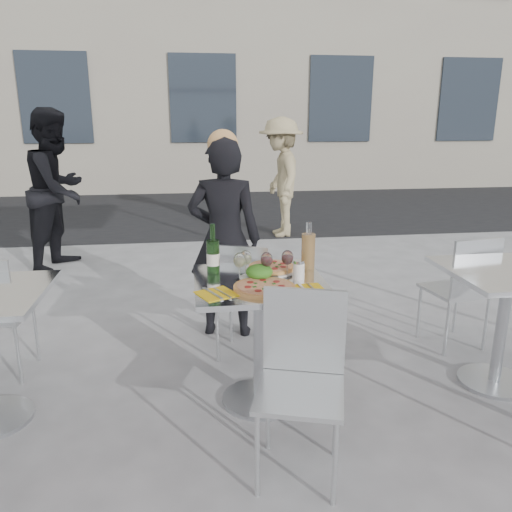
{
  "coord_description": "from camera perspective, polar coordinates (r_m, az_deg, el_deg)",
  "views": [
    {
      "loc": [
        -0.37,
        -2.6,
        1.62
      ],
      "look_at": [
        0.0,
        0.15,
        0.85
      ],
      "focal_mm": 35.0,
      "sensor_mm": 36.0,
      "label": 1
    }
  ],
  "objects": [
    {
      "name": "pedestrian_a",
      "position": [
        5.89,
        -21.69,
        7.07
      ],
      "size": [
        0.88,
        1.0,
        1.72
      ],
      "primitive_type": "imported",
      "rotation": [
        0.0,
        0.0,
        1.25
      ],
      "color": "black",
      "rests_on": "ground"
    },
    {
      "name": "chair_far",
      "position": [
        3.34,
        -1.48,
        -4.12
      ],
      "size": [
        0.5,
        0.5,
        0.84
      ],
      "rotation": [
        0.0,
        0.0,
        2.77
      ],
      "color": "silver",
      "rests_on": "ground"
    },
    {
      "name": "pizza_far",
      "position": [
        2.94,
        1.79,
        -1.39
      ],
      "size": [
        0.31,
        0.31,
        0.03
      ],
      "color": "white",
      "rests_on": "main_table"
    },
    {
      "name": "chair_near",
      "position": [
        2.37,
        5.27,
        -12.61
      ],
      "size": [
        0.49,
        0.5,
        0.86
      ],
      "rotation": [
        0.0,
        0.0,
        -0.3
      ],
      "color": "silver",
      "rests_on": "ground"
    },
    {
      "name": "napkin_left",
      "position": [
        2.57,
        -4.55,
        -4.29
      ],
      "size": [
        0.24,
        0.24,
        0.01
      ],
      "rotation": [
        0.0,
        0.0,
        0.44
      ],
      "color": "yellow",
      "rests_on": "main_table"
    },
    {
      "name": "wineglass_white_b",
      "position": [
        2.79,
        -1.2,
        -0.3
      ],
      "size": [
        0.07,
        0.07,
        0.16
      ],
      "color": "white",
      "rests_on": "main_table"
    },
    {
      "name": "carafe",
      "position": [
        2.94,
        5.98,
        0.59
      ],
      "size": [
        0.08,
        0.08,
        0.29
      ],
      "color": "tan",
      "rests_on": "main_table"
    },
    {
      "name": "main_table",
      "position": [
        2.84,
        0.41,
        -6.87
      ],
      "size": [
        0.72,
        0.72,
        0.75
      ],
      "color": "#B7BABF",
      "rests_on": "ground"
    },
    {
      "name": "wine_bottle",
      "position": [
        2.86,
        -4.92,
        0.11
      ],
      "size": [
        0.08,
        0.08,
        0.29
      ],
      "color": "#24501E",
      "rests_on": "main_table"
    },
    {
      "name": "ground",
      "position": [
        3.09,
        0.39,
        -16.16
      ],
      "size": [
        80.0,
        80.0,
        0.0
      ],
      "primitive_type": "plane",
      "color": "slate"
    },
    {
      "name": "side_table_right",
      "position": [
        3.38,
        26.57,
        -4.84
      ],
      "size": [
        0.72,
        0.72,
        0.75
      ],
      "color": "#B7BABF",
      "rests_on": "ground"
    },
    {
      "name": "pedestrian_b",
      "position": [
        6.99,
        2.84,
        8.94
      ],
      "size": [
        0.61,
        1.06,
        1.63
      ],
      "primitive_type": "imported",
      "rotation": [
        0.0,
        0.0,
        4.71
      ],
      "color": "tan",
      "rests_on": "ground"
    },
    {
      "name": "wineglass_white_a",
      "position": [
        2.74,
        -1.9,
        -0.6
      ],
      "size": [
        0.07,
        0.07,
        0.16
      ],
      "color": "white",
      "rests_on": "main_table"
    },
    {
      "name": "street_asphalt",
      "position": [
        9.25,
        -5.31,
        5.42
      ],
      "size": [
        24.0,
        5.0,
        0.0
      ],
      "primitive_type": "cube",
      "color": "black",
      "rests_on": "ground"
    },
    {
      "name": "side_chair_rfar",
      "position": [
        3.79,
        22.68,
        -2.92
      ],
      "size": [
        0.44,
        0.45,
        0.84
      ],
      "rotation": [
        0.0,
        0.0,
        3.3
      ],
      "color": "silver",
      "rests_on": "ground"
    },
    {
      "name": "wineglass_red_b",
      "position": [
        2.8,
        3.61,
        -0.28
      ],
      "size": [
        0.07,
        0.07,
        0.16
      ],
      "color": "white",
      "rests_on": "main_table"
    },
    {
      "name": "pizza_near",
      "position": [
        2.63,
        0.96,
        -3.6
      ],
      "size": [
        0.33,
        0.33,
        0.02
      ],
      "color": "#E6A85A",
      "rests_on": "main_table"
    },
    {
      "name": "woman_diner",
      "position": [
        3.72,
        -3.63,
        1.93
      ],
      "size": [
        0.6,
        0.46,
        1.49
      ],
      "primitive_type": "imported",
      "rotation": [
        0.0,
        0.0,
        2.94
      ],
      "color": "black",
      "rests_on": "ground"
    },
    {
      "name": "salad_plate",
      "position": [
        2.77,
        0.39,
        -1.99
      ],
      "size": [
        0.22,
        0.22,
        0.09
      ],
      "color": "white",
      "rests_on": "main_table"
    },
    {
      "name": "napkin_right",
      "position": [
        2.63,
        5.88,
        -3.8
      ],
      "size": [
        0.2,
        0.2,
        0.01
      ],
      "rotation": [
        0.0,
        0.0,
        0.09
      ],
      "color": "yellow",
      "rests_on": "main_table"
    },
    {
      "name": "sugar_shaker",
      "position": [
        2.79,
        4.9,
        -1.58
      ],
      "size": [
        0.06,
        0.06,
        0.11
      ],
      "color": "white",
      "rests_on": "main_table"
    },
    {
      "name": "wineglass_red_a",
      "position": [
        2.76,
        1.22,
        -0.52
      ],
      "size": [
        0.07,
        0.07,
        0.16
      ],
      "color": "white",
      "rests_on": "main_table"
    }
  ]
}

